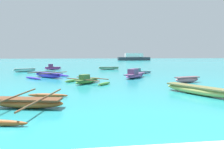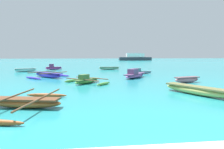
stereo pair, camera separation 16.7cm
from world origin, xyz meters
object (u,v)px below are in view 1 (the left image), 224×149
at_px(moored_boat_1, 28,103).
at_px(moored_boat_7, 109,68).
at_px(moored_boat_3, 48,75).
at_px(moored_boat_9, 135,75).
at_px(moored_boat_4, 139,72).
at_px(moored_boat_5, 87,80).
at_px(moored_boat_2, 199,90).
at_px(moored_boat_0, 53,68).
at_px(moored_boat_6, 187,79).
at_px(distant_ferry, 134,57).
at_px(moored_boat_8, 25,70).

xyz_separation_m(moored_boat_1, moored_boat_7, (5.62, 21.07, 0.02)).
distance_m(moored_boat_3, moored_boat_9, 8.38).
height_order(moored_boat_4, moored_boat_5, moored_boat_5).
bearing_deg(moored_boat_1, moored_boat_2, 22.79).
xyz_separation_m(moored_boat_0, moored_boat_3, (1.35, -10.78, -0.05)).
bearing_deg(moored_boat_4, moored_boat_1, -127.04).
xyz_separation_m(moored_boat_4, moored_boat_5, (-6.01, -7.11, -0.00)).
relative_size(moored_boat_7, moored_boat_9, 1.00).
relative_size(moored_boat_1, moored_boat_4, 1.67).
distance_m(moored_boat_1, moored_boat_2, 8.72).
xyz_separation_m(moored_boat_5, moored_boat_6, (7.89, -0.49, 0.02)).
height_order(moored_boat_5, distant_ferry, distant_ferry).
bearing_deg(moored_boat_0, moored_boat_6, -59.24).
bearing_deg(moored_boat_2, moored_boat_8, -167.46).
xyz_separation_m(moored_boat_8, moored_boat_9, (12.53, -8.48, 0.06)).
relative_size(moored_boat_1, moored_boat_2, 1.17).
bearing_deg(moored_boat_0, moored_boat_8, -137.14).
xyz_separation_m(moored_boat_1, moored_boat_4, (8.43, 13.97, 0.02)).
distance_m(moored_boat_2, moored_boat_8, 21.93).
relative_size(moored_boat_3, moored_boat_5, 1.16).
bearing_deg(moored_boat_3, moored_boat_0, 141.50).
bearing_deg(moored_boat_9, moored_boat_5, 164.09).
xyz_separation_m(moored_boat_1, moored_boat_6, (10.31, 6.37, 0.04)).
relative_size(moored_boat_0, moored_boat_4, 0.88).
height_order(moored_boat_5, moored_boat_9, moored_boat_9).
height_order(moored_boat_8, distant_ferry, distant_ferry).
bearing_deg(moored_boat_4, moored_boat_3, -171.01).
bearing_deg(moored_boat_3, moored_boat_9, 35.06).
relative_size(moored_boat_0, distant_ferry, 0.19).
height_order(moored_boat_4, moored_boat_8, moored_boat_4).
xyz_separation_m(moored_boat_4, moored_boat_8, (-14.02, 4.52, 0.02)).
distance_m(moored_boat_2, distant_ferry, 69.67).
bearing_deg(moored_boat_1, moored_boat_8, 118.22).
relative_size(moored_boat_7, moored_boat_8, 1.12).
distance_m(moored_boat_3, moored_boat_5, 5.86).
bearing_deg(moored_boat_2, moored_boat_0, -178.78).
height_order(moored_boat_0, moored_boat_4, moored_boat_0).
distance_m(moored_boat_1, distant_ferry, 73.35).
height_order(moored_boat_4, moored_boat_6, moored_boat_4).
bearing_deg(moored_boat_8, distant_ferry, 42.18).
bearing_deg(distant_ferry, moored_boat_3, -110.86).
bearing_deg(moored_boat_0, moored_boat_2, -69.90).
xyz_separation_m(moored_boat_2, moored_boat_7, (-2.93, 19.35, -0.02)).
distance_m(moored_boat_0, moored_boat_7, 8.38).
relative_size(moored_boat_2, moored_boat_7, 1.27).
relative_size(moored_boat_8, moored_boat_9, 0.89).
height_order(moored_boat_1, moored_boat_2, moored_boat_2).
relative_size(moored_boat_1, moored_boat_7, 1.48).
distance_m(moored_boat_4, moored_boat_6, 7.83).
bearing_deg(moored_boat_3, moored_boat_2, 0.07).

